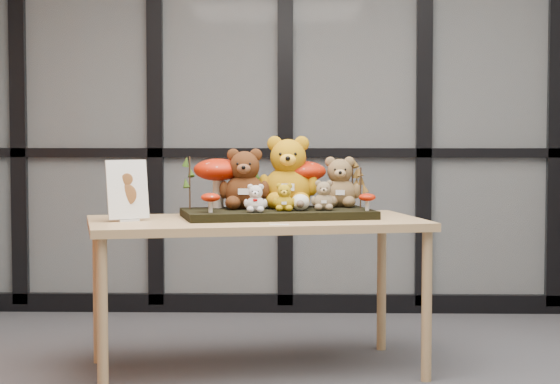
{
  "coord_description": "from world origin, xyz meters",
  "views": [
    {
      "loc": [
        -0.33,
        -4.13,
        1.2
      ],
      "look_at": [
        -0.45,
        0.78,
        0.9
      ],
      "focal_mm": 65.0,
      "sensor_mm": 36.0,
      "label": 1
    }
  ],
  "objects_px": {
    "bear_pooh_yellow": "(288,168)",
    "sign_holder": "(127,193)",
    "mushroom_back_left": "(218,181)",
    "bear_beige_small": "(324,194)",
    "mushroom_back_right": "(303,182)",
    "mushroom_front_left": "(211,202)",
    "display_table": "(256,232)",
    "bear_brown_medium": "(245,176)",
    "bear_small_yellow": "(284,196)",
    "plush_cream_hedgehog": "(300,201)",
    "diorama_tray": "(278,214)",
    "bear_tan_back": "(340,179)",
    "bear_white_bow": "(256,197)",
    "mushroom_front_right": "(367,201)"
  },
  "relations": [
    {
      "from": "bear_small_yellow",
      "to": "diorama_tray",
      "type": "bearing_deg",
      "value": 99.05
    },
    {
      "from": "bear_brown_medium",
      "to": "mushroom_front_right",
      "type": "height_order",
      "value": "bear_brown_medium"
    },
    {
      "from": "bear_beige_small",
      "to": "bear_white_bow",
      "type": "bearing_deg",
      "value": -171.61
    },
    {
      "from": "display_table",
      "to": "bear_pooh_yellow",
      "type": "xyz_separation_m",
      "value": [
        0.16,
        0.21,
        0.31
      ]
    },
    {
      "from": "mushroom_back_right",
      "to": "mushroom_back_left",
      "type": "bearing_deg",
      "value": -170.08
    },
    {
      "from": "bear_small_yellow",
      "to": "bear_beige_small",
      "type": "relative_size",
      "value": 0.92
    },
    {
      "from": "bear_pooh_yellow",
      "to": "bear_beige_small",
      "type": "bearing_deg",
      "value": -54.37
    },
    {
      "from": "bear_pooh_yellow",
      "to": "sign_holder",
      "type": "height_order",
      "value": "bear_pooh_yellow"
    },
    {
      "from": "mushroom_back_right",
      "to": "mushroom_front_right",
      "type": "height_order",
      "value": "mushroom_back_right"
    },
    {
      "from": "diorama_tray",
      "to": "bear_small_yellow",
      "type": "relative_size",
      "value": 6.2
    },
    {
      "from": "bear_tan_back",
      "to": "bear_white_bow",
      "type": "height_order",
      "value": "bear_tan_back"
    },
    {
      "from": "display_table",
      "to": "bear_pooh_yellow",
      "type": "distance_m",
      "value": 0.4
    },
    {
      "from": "bear_brown_medium",
      "to": "plush_cream_hedgehog",
      "type": "bearing_deg",
      "value": -35.33
    },
    {
      "from": "bear_beige_small",
      "to": "sign_holder",
      "type": "xyz_separation_m",
      "value": [
        -0.95,
        -0.18,
        0.01
      ]
    },
    {
      "from": "display_table",
      "to": "bear_beige_small",
      "type": "height_order",
      "value": "bear_beige_small"
    },
    {
      "from": "plush_cream_hedgehog",
      "to": "bear_small_yellow",
      "type": "bearing_deg",
      "value": -179.78
    },
    {
      "from": "bear_small_yellow",
      "to": "bear_white_bow",
      "type": "height_order",
      "value": "same"
    },
    {
      "from": "bear_tan_back",
      "to": "bear_beige_small",
      "type": "xyz_separation_m",
      "value": [
        -0.09,
        -0.22,
        -0.06
      ]
    },
    {
      "from": "bear_pooh_yellow",
      "to": "mushroom_back_right",
      "type": "relative_size",
      "value": 1.54
    },
    {
      "from": "bear_pooh_yellow",
      "to": "bear_small_yellow",
      "type": "bearing_deg",
      "value": -107.44
    },
    {
      "from": "sign_holder",
      "to": "bear_white_bow",
      "type": "bearing_deg",
      "value": -27.2
    },
    {
      "from": "display_table",
      "to": "bear_small_yellow",
      "type": "height_order",
      "value": "bear_small_yellow"
    },
    {
      "from": "bear_pooh_yellow",
      "to": "bear_brown_medium",
      "type": "distance_m",
      "value": 0.23
    },
    {
      "from": "bear_small_yellow",
      "to": "sign_holder",
      "type": "bearing_deg",
      "value": 176.18
    },
    {
      "from": "diorama_tray",
      "to": "mushroom_front_left",
      "type": "relative_size",
      "value": 8.96
    },
    {
      "from": "bear_tan_back",
      "to": "bear_beige_small",
      "type": "distance_m",
      "value": 0.25
    },
    {
      "from": "mushroom_back_left",
      "to": "sign_holder",
      "type": "bearing_deg",
      "value": -143.07
    },
    {
      "from": "mushroom_back_left",
      "to": "mushroom_back_right",
      "type": "relative_size",
      "value": 1.06
    },
    {
      "from": "diorama_tray",
      "to": "sign_holder",
      "type": "height_order",
      "value": "sign_holder"
    },
    {
      "from": "display_table",
      "to": "mushroom_back_right",
      "type": "distance_m",
      "value": 0.42
    },
    {
      "from": "bear_white_bow",
      "to": "mushroom_front_left",
      "type": "xyz_separation_m",
      "value": [
        -0.22,
        -0.02,
        -0.02
      ]
    },
    {
      "from": "bear_pooh_yellow",
      "to": "mushroom_back_right",
      "type": "distance_m",
      "value": 0.12
    },
    {
      "from": "bear_brown_medium",
      "to": "mushroom_back_right",
      "type": "xyz_separation_m",
      "value": [
        0.3,
        0.13,
        -0.04
      ]
    },
    {
      "from": "mushroom_back_right",
      "to": "mushroom_front_right",
      "type": "distance_m",
      "value": 0.4
    },
    {
      "from": "display_table",
      "to": "mushroom_back_left",
      "type": "relative_size",
      "value": 6.33
    },
    {
      "from": "display_table",
      "to": "sign_holder",
      "type": "bearing_deg",
      "value": 178.26
    },
    {
      "from": "bear_beige_small",
      "to": "mushroom_back_right",
      "type": "distance_m",
      "value": 0.24
    },
    {
      "from": "bear_pooh_yellow",
      "to": "bear_beige_small",
      "type": "height_order",
      "value": "bear_pooh_yellow"
    },
    {
      "from": "diorama_tray",
      "to": "mushroom_front_left",
      "type": "height_order",
      "value": "mushroom_front_left"
    },
    {
      "from": "bear_brown_medium",
      "to": "mushroom_back_right",
      "type": "distance_m",
      "value": 0.32
    },
    {
      "from": "bear_white_bow",
      "to": "mushroom_back_right",
      "type": "distance_m",
      "value": 0.41
    },
    {
      "from": "bear_pooh_yellow",
      "to": "bear_tan_back",
      "type": "height_order",
      "value": "bear_pooh_yellow"
    },
    {
      "from": "bear_pooh_yellow",
      "to": "bear_white_bow",
      "type": "relative_size",
      "value": 2.68
    },
    {
      "from": "display_table",
      "to": "bear_tan_back",
      "type": "distance_m",
      "value": 0.56
    },
    {
      "from": "mushroom_front_left",
      "to": "sign_holder",
      "type": "xyz_separation_m",
      "value": [
        -0.4,
        -0.02,
        0.04
      ]
    },
    {
      "from": "bear_brown_medium",
      "to": "bear_small_yellow",
      "type": "distance_m",
      "value": 0.26
    },
    {
      "from": "bear_small_yellow",
      "to": "mushroom_front_left",
      "type": "xyz_separation_m",
      "value": [
        -0.35,
        -0.1,
        -0.02
      ]
    },
    {
      "from": "plush_cream_hedgehog",
      "to": "diorama_tray",
      "type": "bearing_deg",
      "value": 136.18
    },
    {
      "from": "mushroom_back_right",
      "to": "mushroom_front_left",
      "type": "distance_m",
      "value": 0.58
    },
    {
      "from": "diorama_tray",
      "to": "mushroom_front_left",
      "type": "bearing_deg",
      "value": -162.45
    }
  ]
}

